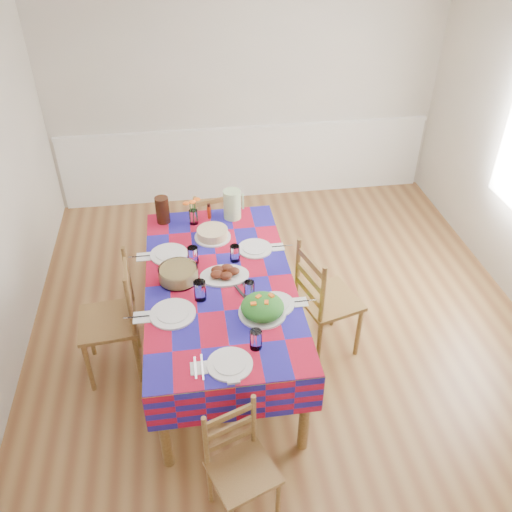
{
  "coord_description": "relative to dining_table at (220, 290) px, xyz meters",
  "views": [
    {
      "loc": [
        -0.76,
        -3.49,
        3.42
      ],
      "look_at": [
        -0.27,
        -0.14,
        0.96
      ],
      "focal_mm": 38.0,
      "sensor_mm": 36.0,
      "label": 1
    }
  ],
  "objects": [
    {
      "name": "meat_platter",
      "position": [
        0.04,
        0.04,
        0.12
      ],
      "size": [
        0.38,
        0.27,
        0.07
      ],
      "color": "silver",
      "rests_on": "dining_table"
    },
    {
      "name": "tea_pitcher",
      "position": [
        -0.42,
        0.91,
        0.21
      ],
      "size": [
        0.12,
        0.12,
        0.24
      ],
      "primitive_type": "cylinder",
      "color": "black",
      "rests_on": "dining_table"
    },
    {
      "name": "name_card",
      "position": [
        -0.01,
        -1.02,
        0.1
      ],
      "size": [
        0.08,
        0.02,
        0.02
      ],
      "primitive_type": "cube",
      "color": "silver",
      "rests_on": "dining_table"
    },
    {
      "name": "cake",
      "position": [
        -0.01,
        0.59,
        0.13
      ],
      "size": [
        0.31,
        0.31,
        0.09
      ],
      "color": "silver",
      "rests_on": "dining_table"
    },
    {
      "name": "serving_utensils",
      "position": [
        0.16,
        -0.14,
        0.1
      ],
      "size": [
        0.14,
        0.31,
        0.01
      ],
      "color": "black",
      "rests_on": "dining_table"
    },
    {
      "name": "dining_table",
      "position": [
        0.0,
        0.0,
        0.0
      ],
      "size": [
        1.14,
        2.11,
        0.82
      ],
      "color": "brown",
      "rests_on": "room"
    },
    {
      "name": "pasta_bowl",
      "position": [
        -0.31,
        0.05,
        0.15
      ],
      "size": [
        0.3,
        0.3,
        0.11
      ],
      "color": "white",
      "rests_on": "dining_table"
    },
    {
      "name": "setting_left_far",
      "position": [
        -0.32,
        0.34,
        0.13
      ],
      "size": [
        0.56,
        0.33,
        0.15
      ],
      "rotation": [
        0.0,
        0.0,
        1.57
      ],
      "color": "silver",
      "rests_on": "dining_table"
    },
    {
      "name": "setting_right_far",
      "position": [
        0.27,
        0.32,
        0.12
      ],
      "size": [
        0.54,
        0.31,
        0.14
      ],
      "rotation": [
        0.0,
        0.0,
        -1.57
      ],
      "color": "silver",
      "rests_on": "dining_table"
    },
    {
      "name": "setting_right_near",
      "position": [
        0.32,
        -0.3,
        0.12
      ],
      "size": [
        0.52,
        0.3,
        0.13
      ],
      "rotation": [
        0.0,
        0.0,
        -1.57
      ],
      "color": "silver",
      "rests_on": "dining_table"
    },
    {
      "name": "room",
      "position": [
        0.57,
        0.23,
        0.62
      ],
      "size": [
        4.58,
        5.08,
        2.78
      ],
      "color": "brown",
      "rests_on": "ground"
    },
    {
      "name": "chair_left",
      "position": [
        -0.84,
        0.0,
        -0.21
      ],
      "size": [
        0.48,
        0.5,
        1.05
      ],
      "rotation": [
        0.0,
        0.0,
        -1.49
      ],
      "color": "brown",
      "rests_on": "room"
    },
    {
      "name": "chair_right",
      "position": [
        0.84,
        -0.01,
        -0.21
      ],
      "size": [
        0.55,
        0.57,
        1.05
      ],
      "rotation": [
        0.0,
        0.0,
        1.85
      ],
      "color": "brown",
      "rests_on": "room"
    },
    {
      "name": "setting_near_head",
      "position": [
        0.05,
        -0.83,
        0.12
      ],
      "size": [
        0.48,
        0.32,
        0.14
      ],
      "color": "silver",
      "rests_on": "dining_table"
    },
    {
      "name": "setting_left_near",
      "position": [
        -0.3,
        -0.29,
        0.13
      ],
      "size": [
        0.6,
        0.36,
        0.16
      ],
      "rotation": [
        0.0,
        0.0,
        1.57
      ],
      "color": "silver",
      "rests_on": "dining_table"
    },
    {
      "name": "green_pitcher",
      "position": [
        0.2,
        0.9,
        0.23
      ],
      "size": [
        0.16,
        0.16,
        0.27
      ],
      "primitive_type": "cylinder",
      "color": "#B5D999",
      "rests_on": "dining_table"
    },
    {
      "name": "wainscot",
      "position": [
        0.57,
        2.71,
        -0.24
      ],
      "size": [
        4.41,
        0.06,
        0.92
      ],
      "color": "white",
      "rests_on": "room"
    },
    {
      "name": "chair_far",
      "position": [
        0.01,
        1.34,
        -0.29
      ],
      "size": [
        0.48,
        0.47,
        0.9
      ],
      "rotation": [
        0.0,
        0.0,
        3.39
      ],
      "color": "brown",
      "rests_on": "room"
    },
    {
      "name": "flower_vase",
      "position": [
        -0.15,
        0.84,
        0.2
      ],
      "size": [
        0.16,
        0.13,
        0.25
      ],
      "color": "white",
      "rests_on": "dining_table"
    },
    {
      "name": "chair_near",
      "position": [
        -0.01,
        -1.34,
        -0.31
      ],
      "size": [
        0.48,
        0.47,
        0.86
      ],
      "rotation": [
        0.0,
        0.0,
        0.36
      ],
      "color": "brown",
      "rests_on": "room"
    },
    {
      "name": "salad_platter",
      "position": [
        0.27,
        -0.42,
        0.15
      ],
      "size": [
        0.34,
        0.34,
        0.14
      ],
      "color": "silver",
      "rests_on": "dining_table"
    },
    {
      "name": "hot_sauce",
      "position": [
        -0.01,
        0.91,
        0.17
      ],
      "size": [
        0.04,
        0.04,
        0.15
      ],
      "primitive_type": "cylinder",
      "color": "red",
      "rests_on": "dining_table"
    }
  ]
}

